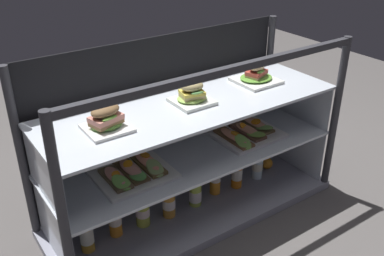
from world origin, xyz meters
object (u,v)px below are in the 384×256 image
at_px(plated_roll_sandwich_mid_right, 106,120).
at_px(open_sandwich_tray_mid_right, 246,132).
at_px(juice_bottle_back_center, 169,202).
at_px(orange_fruit_beside_bottles, 267,163).
at_px(juice_bottle_front_middle, 237,171).
at_px(plated_roll_sandwich_left_of_center, 256,75).
at_px(juice_bottle_front_fourth, 215,176).
at_px(open_sandwich_tray_right_of_center, 133,171).
at_px(juice_bottle_tucked_behind, 195,191).
at_px(juice_bottle_back_right, 86,232).
at_px(plated_roll_sandwich_far_right, 192,96).
at_px(juice_bottle_front_right_end, 115,217).
at_px(juice_bottle_near_post, 258,165).
at_px(juice_bottle_front_second, 143,211).

xyz_separation_m(plated_roll_sandwich_mid_right, open_sandwich_tray_mid_right, (0.77, -0.00, -0.29)).
distance_m(juice_bottle_back_center, orange_fruit_beside_bottles, 0.71).
distance_m(open_sandwich_tray_mid_right, juice_bottle_front_middle, 0.24).
bearing_deg(plated_roll_sandwich_left_of_center, juice_bottle_front_fourth, -175.37).
height_order(open_sandwich_tray_mid_right, orange_fruit_beside_bottles, open_sandwich_tray_mid_right).
xyz_separation_m(open_sandwich_tray_right_of_center, orange_fruit_beside_bottles, (0.89, 0.05, -0.30)).
bearing_deg(juice_bottle_front_middle, plated_roll_sandwich_mid_right, -179.30).
height_order(plated_roll_sandwich_mid_right, juice_bottle_tucked_behind, plated_roll_sandwich_mid_right).
height_order(juice_bottle_back_center, orange_fruit_beside_bottles, juice_bottle_back_center).
height_order(plated_roll_sandwich_left_of_center, juice_bottle_back_center, plated_roll_sandwich_left_of_center).
height_order(juice_bottle_back_right, juice_bottle_tucked_behind, juice_bottle_back_right).
distance_m(juice_bottle_front_fourth, juice_bottle_front_middle, 0.14).
height_order(plated_roll_sandwich_far_right, juice_bottle_front_right_end, plated_roll_sandwich_far_right).
relative_size(plated_roll_sandwich_left_of_center, juice_bottle_near_post, 1.00).
height_order(juice_bottle_back_right, orange_fruit_beside_bottles, juice_bottle_back_right).
bearing_deg(orange_fruit_beside_bottles, juice_bottle_back_center, -176.41).
distance_m(juice_bottle_tucked_behind, juice_bottle_front_middle, 0.28).
xyz_separation_m(plated_roll_sandwich_left_of_center, juice_bottle_back_right, (-1.01, -0.05, -0.52)).
bearing_deg(orange_fruit_beside_bottles, plated_roll_sandwich_left_of_center, 179.13).
distance_m(juice_bottle_back_right, juice_bottle_near_post, 1.03).
xyz_separation_m(plated_roll_sandwich_mid_right, juice_bottle_near_post, (0.89, 0.01, -0.54)).
bearing_deg(juice_bottle_front_middle, plated_roll_sandwich_far_right, 178.59).
xyz_separation_m(plated_roll_sandwich_mid_right, juice_bottle_front_middle, (0.73, 0.01, -0.52)).
height_order(juice_bottle_back_right, juice_bottle_back_center, juice_bottle_back_right).
xyz_separation_m(juice_bottle_front_second, juice_bottle_front_middle, (0.58, -0.01, 0.02)).
xyz_separation_m(juice_bottle_back_right, juice_bottle_front_fourth, (0.74, 0.02, 0.01)).
height_order(open_sandwich_tray_right_of_center, juice_bottle_front_right_end, open_sandwich_tray_right_of_center).
bearing_deg(juice_bottle_front_second, open_sandwich_tray_mid_right, -1.90).
height_order(open_sandwich_tray_mid_right, juice_bottle_near_post, open_sandwich_tray_mid_right).
height_order(juice_bottle_front_fourth, orange_fruit_beside_bottles, juice_bottle_front_fourth).
height_order(juice_bottle_front_second, juice_bottle_front_fourth, juice_bottle_front_fourth).
bearing_deg(juice_bottle_back_center, juice_bottle_front_middle, 0.49).
relative_size(plated_roll_sandwich_left_of_center, open_sandwich_tray_mid_right, 0.61).
bearing_deg(juice_bottle_tucked_behind, juice_bottle_back_center, -179.55).
relative_size(juice_bottle_near_post, orange_fruit_beside_bottles, 3.02).
bearing_deg(orange_fruit_beside_bottles, open_sandwich_tray_mid_right, -166.76).
height_order(plated_roll_sandwich_mid_right, plated_roll_sandwich_left_of_center, plated_roll_sandwich_left_of_center).
distance_m(plated_roll_sandwich_mid_right, juice_bottle_front_second, 0.56).
bearing_deg(plated_roll_sandwich_mid_right, juice_bottle_back_center, 1.04).
relative_size(juice_bottle_front_right_end, juice_bottle_front_middle, 1.00).
bearing_deg(plated_roll_sandwich_mid_right, open_sandwich_tray_right_of_center, 0.93).
bearing_deg(juice_bottle_back_right, juice_bottle_front_fourth, 1.81).
height_order(juice_bottle_front_right_end, juice_bottle_front_fourth, juice_bottle_front_fourth).
xyz_separation_m(juice_bottle_tucked_behind, orange_fruit_beside_bottles, (0.55, 0.04, -0.05)).
bearing_deg(juice_bottle_front_middle, juice_bottle_front_right_end, 178.36).
xyz_separation_m(plated_roll_sandwich_far_right, open_sandwich_tray_right_of_center, (-0.33, -0.01, -0.28)).
height_order(plated_roll_sandwich_left_of_center, juice_bottle_front_fourth, plated_roll_sandwich_left_of_center).
bearing_deg(juice_bottle_back_right, juice_bottle_front_middle, 0.15).
height_order(open_sandwich_tray_right_of_center, juice_bottle_tucked_behind, open_sandwich_tray_right_of_center).
xyz_separation_m(plated_roll_sandwich_far_right, juice_bottle_near_post, (0.45, -0.00, -0.53)).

